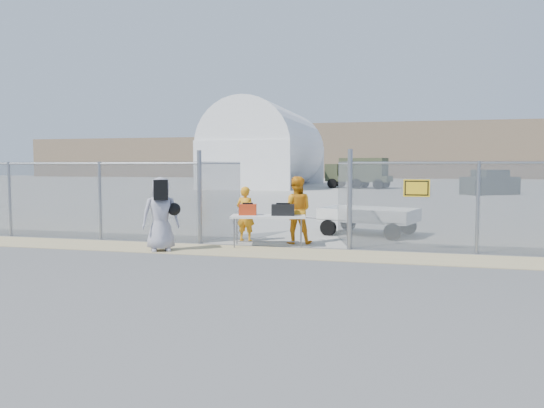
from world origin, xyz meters
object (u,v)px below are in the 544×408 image
(visitor, at_px, (161,214))
(security_worker_left, at_px, (246,214))
(folding_table, at_px, (268,231))
(security_worker_right, at_px, (296,210))
(utility_trailer, at_px, (369,221))

(visitor, bearing_deg, security_worker_left, 26.13)
(folding_table, xyz_separation_m, visitor, (-2.35, -1.38, 0.50))
(security_worker_right, bearing_deg, utility_trailer, -136.49)
(security_worker_left, bearing_deg, visitor, 66.87)
(security_worker_left, bearing_deg, utility_trailer, -133.53)
(security_worker_left, relative_size, utility_trailer, 0.42)
(visitor, xyz_separation_m, utility_trailer, (4.72, 4.30, -0.47))
(visitor, bearing_deg, security_worker_right, 6.24)
(folding_table, distance_m, visitor, 2.77)
(folding_table, relative_size, security_worker_right, 1.06)
(folding_table, bearing_deg, visitor, -161.49)
(visitor, height_order, utility_trailer, visitor)
(visitor, distance_m, utility_trailer, 6.40)
(visitor, bearing_deg, utility_trailer, 13.91)
(utility_trailer, bearing_deg, folding_table, -112.95)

